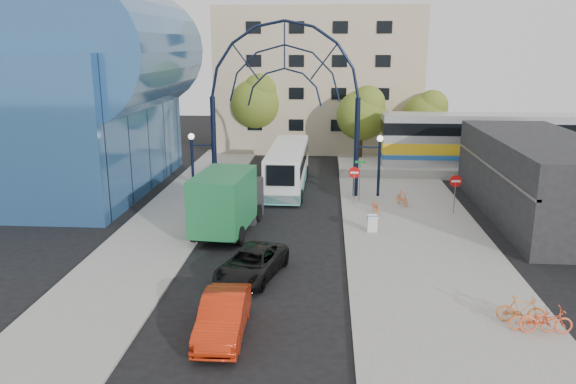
# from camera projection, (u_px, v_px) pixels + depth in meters

# --- Properties ---
(ground) EXTENTS (120.00, 120.00, 0.00)m
(ground) POSITION_uv_depth(u_px,v_px,m) (263.00, 272.00, 26.57)
(ground) COLOR black
(ground) RESTS_ON ground
(sidewalk_east) EXTENTS (8.00, 56.00, 0.12)m
(sidewalk_east) POSITION_uv_depth(u_px,v_px,m) (420.00, 246.00, 29.88)
(sidewalk_east) COLOR gray
(sidewalk_east) RESTS_ON ground
(plaza_west) EXTENTS (5.00, 50.00, 0.12)m
(plaza_west) POSITION_uv_depth(u_px,v_px,m) (164.00, 228.00, 32.78)
(plaza_west) COLOR gray
(plaza_west) RESTS_ON ground
(gateway_arch) EXTENTS (13.64, 0.44, 12.10)m
(gateway_arch) POSITION_uv_depth(u_px,v_px,m) (285.00, 74.00, 37.91)
(gateway_arch) COLOR black
(gateway_arch) RESTS_ON ground
(stop_sign) EXTENTS (0.80, 0.07, 2.50)m
(stop_sign) POSITION_uv_depth(u_px,v_px,m) (354.00, 176.00, 37.32)
(stop_sign) COLOR slate
(stop_sign) RESTS_ON sidewalk_east
(do_not_enter_sign) EXTENTS (0.76, 0.07, 2.48)m
(do_not_enter_sign) POSITION_uv_depth(u_px,v_px,m) (455.00, 185.00, 34.98)
(do_not_enter_sign) COLOR slate
(do_not_enter_sign) RESTS_ON sidewalk_east
(street_name_sign) EXTENTS (0.70, 0.70, 2.80)m
(street_name_sign) POSITION_uv_depth(u_px,v_px,m) (360.00, 172.00, 37.84)
(street_name_sign) COLOR slate
(street_name_sign) RESTS_ON sidewalk_east
(sandwich_board) EXTENTS (0.55, 0.61, 0.99)m
(sandwich_board) POSITION_uv_depth(u_px,v_px,m) (372.00, 222.00, 31.78)
(sandwich_board) COLOR white
(sandwich_board) RESTS_ON sidewalk_east
(transit_hall) EXTENTS (16.50, 18.00, 14.50)m
(transit_hall) POSITION_uv_depth(u_px,v_px,m) (74.00, 99.00, 40.37)
(transit_hall) COLOR #2E598C
(transit_hall) RESTS_ON ground
(commercial_block_east) EXTENTS (6.00, 16.00, 5.00)m
(commercial_block_east) POSITION_uv_depth(u_px,v_px,m) (539.00, 178.00, 34.51)
(commercial_block_east) COLOR black
(commercial_block_east) RESTS_ON ground
(apartment_block) EXTENTS (20.00, 12.10, 14.00)m
(apartment_block) POSITION_uv_depth(u_px,v_px,m) (319.00, 79.00, 58.40)
(apartment_block) COLOR tan
(apartment_block) RESTS_ON ground
(train_platform) EXTENTS (32.00, 5.00, 0.80)m
(train_platform) POSITION_uv_depth(u_px,v_px,m) (533.00, 170.00, 46.36)
(train_platform) COLOR gray
(train_platform) RESTS_ON ground
(train_car) EXTENTS (25.10, 3.05, 4.20)m
(train_car) POSITION_uv_depth(u_px,v_px,m) (536.00, 140.00, 45.72)
(train_car) COLOR #B7B7BC
(train_car) RESTS_ON train_platform
(tree_north_a) EXTENTS (4.48, 4.48, 7.00)m
(tree_north_a) POSITION_uv_depth(u_px,v_px,m) (363.00, 112.00, 50.01)
(tree_north_a) COLOR #382314
(tree_north_a) RESTS_ON ground
(tree_north_b) EXTENTS (5.12, 5.12, 8.00)m
(tree_north_b) POSITION_uv_depth(u_px,v_px,m) (257.00, 100.00, 54.37)
(tree_north_b) COLOR #382314
(tree_north_b) RESTS_ON ground
(tree_north_c) EXTENTS (4.16, 4.16, 6.50)m
(tree_north_c) POSITION_uv_depth(u_px,v_px,m) (427.00, 114.00, 51.62)
(tree_north_c) COLOR #382314
(tree_north_c) RESTS_ON ground
(city_bus) EXTENTS (2.81, 11.42, 3.12)m
(city_bus) POSITION_uv_depth(u_px,v_px,m) (288.00, 166.00, 41.97)
(city_bus) COLOR white
(city_bus) RESTS_ON ground
(green_truck) EXTENTS (3.35, 7.41, 3.62)m
(green_truck) POSITION_uv_depth(u_px,v_px,m) (228.00, 201.00, 32.10)
(green_truck) COLOR black
(green_truck) RESTS_ON ground
(black_suv) EXTENTS (3.42, 5.29, 1.36)m
(black_suv) POSITION_uv_depth(u_px,v_px,m) (252.00, 264.00, 25.84)
(black_suv) COLOR black
(black_suv) RESTS_ON ground
(red_sedan) EXTENTS (1.69, 4.61, 1.51)m
(red_sedan) POSITION_uv_depth(u_px,v_px,m) (223.00, 316.00, 20.69)
(red_sedan) COLOR #B5240B
(red_sedan) RESTS_ON ground
(bike_near_a) EXTENTS (0.79, 1.66, 0.84)m
(bike_near_a) POSITION_uv_depth(u_px,v_px,m) (376.00, 206.00, 35.53)
(bike_near_a) COLOR orange
(bike_near_a) RESTS_ON sidewalk_east
(bike_near_b) EXTENTS (1.00, 1.67, 0.97)m
(bike_near_b) POSITION_uv_depth(u_px,v_px,m) (402.00, 198.00, 37.20)
(bike_near_b) COLOR orange
(bike_near_b) RESTS_ON sidewalk_east
(bike_far_a) EXTENTS (1.75, 0.69, 0.91)m
(bike_far_a) POSITION_uv_depth(u_px,v_px,m) (533.00, 320.00, 20.76)
(bike_far_a) COLOR orange
(bike_far_a) RESTS_ON sidewalk_east
(bike_far_b) EXTENTS (1.87, 0.75, 1.09)m
(bike_far_b) POSITION_uv_depth(u_px,v_px,m) (521.00, 310.00, 21.35)
(bike_far_b) COLOR #CB6928
(bike_far_b) RESTS_ON sidewalk_east
(bike_far_c) EXTENTS (1.91, 0.67, 1.00)m
(bike_far_c) POSITION_uv_depth(u_px,v_px,m) (546.00, 320.00, 20.63)
(bike_far_c) COLOR #FE5C32
(bike_far_c) RESTS_ON sidewalk_east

